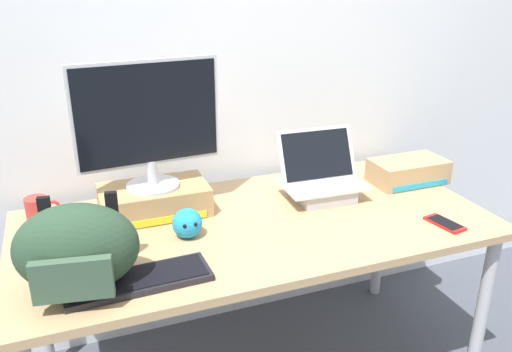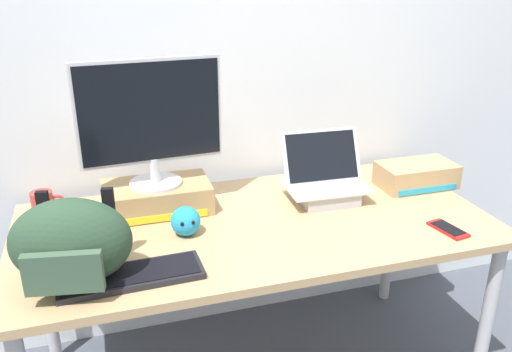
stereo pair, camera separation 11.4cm
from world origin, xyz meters
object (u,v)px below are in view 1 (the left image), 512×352
at_px(external_keyboard, 138,280).
at_px(coffee_mug, 38,211).
at_px(toner_box_yellow, 154,200).
at_px(desktop_monitor, 148,122).
at_px(open_laptop, 321,185).
at_px(cell_phone, 445,223).
at_px(toner_box_cyan, 408,171).
at_px(plush_toy, 187,223).
at_px(messenger_backpack, 77,249).

relative_size(external_keyboard, coffee_mug, 3.57).
relative_size(toner_box_yellow, desktop_monitor, 0.76).
distance_m(open_laptop, coffee_mug, 1.08).
height_order(cell_phone, toner_box_cyan, toner_box_cyan).
bearing_deg(plush_toy, messenger_backpack, -151.48).
relative_size(open_laptop, messenger_backpack, 0.86).
bearing_deg(cell_phone, desktop_monitor, 143.66).
height_order(coffee_mug, toner_box_cyan, coffee_mug).
xyz_separation_m(toner_box_yellow, desktop_monitor, (0.00, -0.00, 0.30)).
distance_m(messenger_backpack, cell_phone, 1.27).
distance_m(coffee_mug, plush_toy, 0.56).
height_order(cell_phone, plush_toy, plush_toy).
bearing_deg(toner_box_cyan, external_keyboard, -162.72).
relative_size(coffee_mug, cell_phone, 0.78).
xyz_separation_m(toner_box_yellow, coffee_mug, (-0.41, 0.06, -0.00)).
height_order(external_keyboard, coffee_mug, coffee_mug).
xyz_separation_m(desktop_monitor, external_keyboard, (-0.14, -0.46, -0.35)).
relative_size(desktop_monitor, coffee_mug, 4.36).
relative_size(external_keyboard, plush_toy, 4.16).
bearing_deg(toner_box_yellow, open_laptop, -8.60).
bearing_deg(open_laptop, toner_box_yellow, 173.56).
bearing_deg(open_laptop, messenger_backpack, -158.62).
bearing_deg(messenger_backpack, plush_toy, 38.40).
xyz_separation_m(cell_phone, toner_box_cyan, (0.12, 0.39, 0.04)).
xyz_separation_m(cell_phone, plush_toy, (-0.90, 0.24, 0.05)).
bearing_deg(desktop_monitor, messenger_backpack, -128.55).
distance_m(desktop_monitor, toner_box_cyan, 1.13).
distance_m(desktop_monitor, coffee_mug, 0.52).
relative_size(open_laptop, external_keyboard, 0.76).
distance_m(external_keyboard, toner_box_cyan, 1.28).
xyz_separation_m(toner_box_yellow, open_laptop, (0.66, -0.10, 0.00)).
xyz_separation_m(external_keyboard, toner_box_cyan, (1.22, 0.38, 0.04)).
xyz_separation_m(open_laptop, coffee_mug, (-1.07, 0.16, -0.01)).
xyz_separation_m(messenger_backpack, coffee_mug, (-0.12, 0.49, -0.08)).
relative_size(open_laptop, plush_toy, 3.17).
xyz_separation_m(external_keyboard, plush_toy, (0.21, 0.23, 0.04)).
xyz_separation_m(toner_box_yellow, messenger_backpack, (-0.30, -0.43, 0.08)).
relative_size(toner_box_yellow, open_laptop, 1.22).
xyz_separation_m(toner_box_yellow, plush_toy, (0.07, -0.23, -0.00)).
xyz_separation_m(coffee_mug, cell_phone, (1.38, -0.54, -0.05)).
distance_m(open_laptop, messenger_backpack, 1.01).
bearing_deg(external_keyboard, desktop_monitor, 71.49).
distance_m(open_laptop, toner_box_cyan, 0.43).
bearing_deg(desktop_monitor, toner_box_yellow, 91.48).
relative_size(messenger_backpack, plush_toy, 3.68).
distance_m(external_keyboard, coffee_mug, 0.59).
distance_m(open_laptop, plush_toy, 0.60).
bearing_deg(coffee_mug, messenger_backpack, -76.64).
relative_size(open_laptop, coffee_mug, 2.73).
xyz_separation_m(toner_box_yellow, external_keyboard, (-0.14, -0.47, -0.04)).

